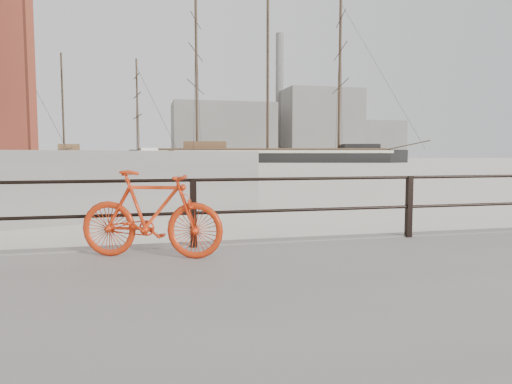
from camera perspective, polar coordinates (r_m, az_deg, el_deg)
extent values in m
plane|color=white|center=(8.09, 17.85, -7.63)|extent=(400.00, 400.00, 0.00)
imported|color=red|center=(6.09, -12.96, -2.74)|extent=(1.87, 0.93, 1.14)
cube|color=gray|center=(148.89, -4.18, 7.50)|extent=(32.00, 18.00, 18.00)
cube|color=gray|center=(163.19, 7.87, 8.27)|extent=(26.00, 20.00, 24.00)
cube|color=gray|center=(177.04, 14.24, 6.27)|extent=(20.00, 16.00, 14.00)
cylinder|color=gray|center=(164.65, 2.95, 11.77)|extent=(2.80, 2.80, 44.00)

